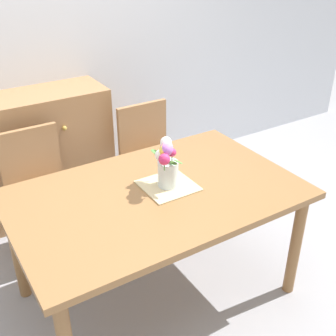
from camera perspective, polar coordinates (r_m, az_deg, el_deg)
name	(u,v)px	position (r m, az deg, el deg)	size (l,w,h in m)	color
ground_plane	(158,291)	(2.90, -1.40, -16.07)	(12.00, 12.00, 0.00)	#939399
back_wall	(49,28)	(3.59, -15.54, 17.49)	(7.00, 0.10, 2.80)	silver
dining_table	(156,204)	(2.47, -1.58, -4.87)	(1.62, 1.03, 0.76)	olive
chair_left	(38,184)	(3.10, -16.91, -2.08)	(0.42, 0.42, 0.90)	#9E7047
chair_right	(150,153)	(3.38, -2.44, 1.98)	(0.42, 0.42, 0.90)	#9E7047
dresser	(21,159)	(3.52, -18.96, 1.10)	(1.40, 0.47, 1.00)	#9E7047
placemat	(168,186)	(2.47, 0.00, -2.36)	(0.29, 0.29, 0.01)	#CCB789
flower_vase	(167,162)	(2.40, -0.17, 0.86)	(0.16, 0.23, 0.28)	silver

